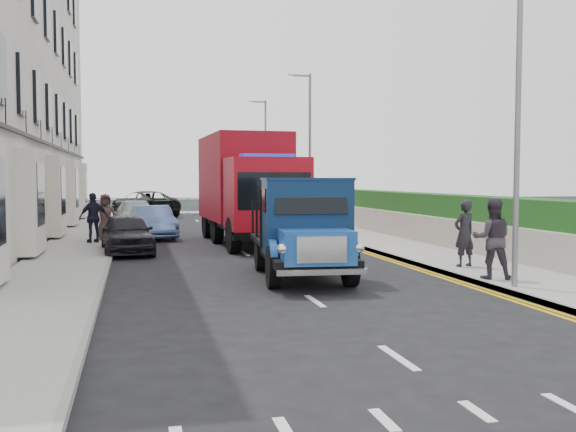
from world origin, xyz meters
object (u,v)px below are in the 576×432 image
Objects in this scene: bedford_lorry at (306,235)px; red_lorry at (247,185)px; parked_car_front at (127,233)px; lamp_far at (264,151)px; pedestrian_east_near at (464,233)px; lamp_near at (513,98)px; lamp_mid at (307,142)px.

bedford_lorry is 8.99m from red_lorry.
red_lorry is 5.07m from parked_car_front.
lamp_far is 1.38× the size of bedford_lorry.
red_lorry reaches higher than pedestrian_east_near.
lamp_near is at bearing -74.70° from red_lorry.
lamp_near is 26.00m from lamp_far.
bedford_lorry is at bearing -6.74° from pedestrian_east_near.
parked_car_front is at bearing -137.66° from lamp_mid.
lamp_near is 1.00× the size of lamp_mid.
lamp_mid is at bearing -102.38° from pedestrian_east_near.
pedestrian_east_near is (0.60, 2.98, -3.03)m from lamp_near.
bedford_lorry is (-3.74, 2.34, -2.92)m from lamp_near.
bedford_lorry is (-3.74, -23.66, -2.92)m from lamp_far.
parked_car_front is (-4.25, -2.36, -1.47)m from red_lorry.
red_lorry is at bearing 107.40° from lamp_near.
bedford_lorry reaches higher than parked_car_front.
red_lorry is 4.50× the size of pedestrian_east_near.
red_lorry is at bearing -103.49° from lamp_far.
lamp_far is at bearing 74.42° from red_lorry.
lamp_mid is 4.12× the size of pedestrian_east_near.
lamp_near reaches higher than parked_car_front.
bedford_lorry is at bearing -105.31° from lamp_mid.
pedestrian_east_near is (4.34, 0.63, -0.10)m from bedford_lorry.
lamp_near is at bearing -90.00° from lamp_far.
red_lorry is (-3.53, -4.73, -1.89)m from lamp_mid.
red_lorry is at bearing -78.53° from pedestrian_east_near.
pedestrian_east_near is at bearing -40.16° from parked_car_front.
bedford_lorry is at bearing -98.98° from lamp_far.
red_lorry is (0.21, 8.93, 1.03)m from bedford_lorry.
parked_car_front is (-7.78, -7.09, -3.36)m from lamp_mid.
lamp_near reaches higher than red_lorry.
lamp_far is 1.88× the size of parked_car_front.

